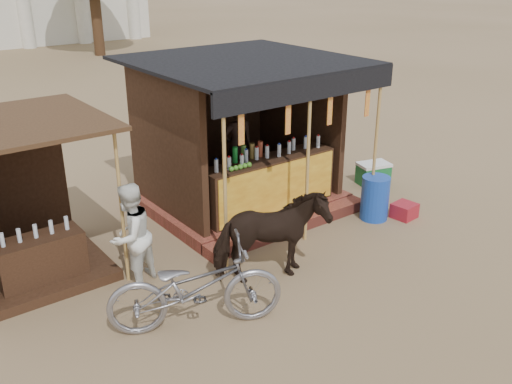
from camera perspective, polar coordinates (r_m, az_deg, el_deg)
name	(u,v)px	position (r m, az deg, el deg)	size (l,w,h in m)	color
ground	(325,300)	(8.13, 6.93, -10.67)	(120.00, 120.00, 0.00)	#846B4C
main_stall	(242,154)	(10.60, -1.41, 3.80)	(3.60, 3.61, 2.78)	brown
secondary_stall	(13,224)	(8.96, -23.13, -2.96)	(2.40, 2.40, 2.38)	#392215
cow	(271,238)	(8.21, 1.46, -4.58)	(0.74, 1.63, 1.38)	black
motorbike	(195,287)	(7.30, -6.09, -9.42)	(0.77, 2.22, 1.17)	gray
bystander	(131,236)	(8.26, -12.43, -4.30)	(0.76, 0.59, 1.55)	white
blue_barrel	(375,198)	(10.47, 11.80, -0.59)	(0.50, 0.50, 0.80)	#163EA6
red_crate	(404,211)	(10.74, 14.61, -1.81)	(0.40, 0.38, 0.27)	maroon
cooler	(373,173)	(12.15, 11.65, 1.84)	(0.73, 0.59, 0.46)	#16662E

